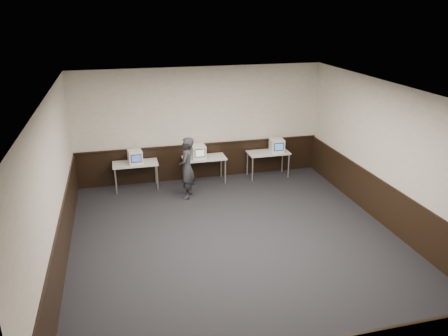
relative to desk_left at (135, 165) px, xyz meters
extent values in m
plane|color=black|center=(1.90, -3.60, -0.68)|extent=(8.00, 8.00, 0.00)
plane|color=white|center=(1.90, -3.60, 2.52)|extent=(8.00, 8.00, 0.00)
plane|color=beige|center=(1.90, 0.40, 0.92)|extent=(7.00, 0.00, 7.00)
plane|color=beige|center=(1.90, -7.60, 0.92)|extent=(7.00, 0.00, 7.00)
plane|color=beige|center=(-1.60, -3.60, 0.92)|extent=(0.00, 8.00, 8.00)
plane|color=beige|center=(5.40, -3.60, 0.92)|extent=(0.00, 8.00, 8.00)
cube|color=black|center=(1.90, 0.38, -0.18)|extent=(6.98, 0.04, 1.00)
cube|color=black|center=(-1.58, -3.60, -0.18)|extent=(0.04, 7.98, 1.00)
cube|color=black|center=(5.38, -3.60, -0.18)|extent=(0.04, 7.98, 1.00)
cube|color=black|center=(1.90, 0.36, 0.34)|extent=(6.98, 0.06, 0.04)
cube|color=silver|center=(0.00, 0.00, 0.05)|extent=(1.20, 0.60, 0.04)
cylinder|color=#999999|center=(-0.55, -0.25, -0.32)|extent=(0.04, 0.04, 0.71)
cylinder|color=#999999|center=(0.55, -0.25, -0.32)|extent=(0.04, 0.04, 0.71)
cylinder|color=#999999|center=(-0.55, 0.25, -0.32)|extent=(0.04, 0.04, 0.71)
cylinder|color=#999999|center=(0.55, 0.25, -0.32)|extent=(0.04, 0.04, 0.71)
cube|color=silver|center=(1.90, 0.00, 0.05)|extent=(1.20, 0.60, 0.04)
cylinder|color=#999999|center=(1.35, -0.25, -0.32)|extent=(0.04, 0.04, 0.71)
cylinder|color=#999999|center=(2.45, -0.25, -0.32)|extent=(0.04, 0.04, 0.71)
cylinder|color=#999999|center=(1.35, 0.25, -0.32)|extent=(0.04, 0.04, 0.71)
cylinder|color=#999999|center=(2.45, 0.25, -0.32)|extent=(0.04, 0.04, 0.71)
cube|color=silver|center=(3.80, 0.00, 0.05)|extent=(1.20, 0.60, 0.04)
cylinder|color=#999999|center=(3.25, -0.25, -0.32)|extent=(0.04, 0.04, 0.71)
cylinder|color=#999999|center=(4.35, -0.25, -0.32)|extent=(0.04, 0.04, 0.71)
cylinder|color=#999999|center=(3.25, 0.25, -0.32)|extent=(0.04, 0.04, 0.71)
cylinder|color=#999999|center=(4.35, 0.25, -0.32)|extent=(0.04, 0.04, 0.71)
cube|color=white|center=(0.01, -0.04, 0.25)|extent=(0.40, 0.42, 0.36)
cube|color=black|center=(0.03, -0.23, 0.27)|extent=(0.27, 0.04, 0.22)
cube|color=#314493|center=(0.03, -0.24, 0.27)|extent=(0.24, 0.03, 0.18)
cube|color=white|center=(1.74, -0.02, 0.26)|extent=(0.38, 0.40, 0.38)
cube|color=black|center=(1.74, -0.22, 0.28)|extent=(0.28, 0.02, 0.23)
cube|color=beige|center=(1.74, -0.23, 0.28)|extent=(0.24, 0.01, 0.19)
cube|color=white|center=(4.04, -0.03, 0.26)|extent=(0.41, 0.43, 0.38)
cube|color=black|center=(4.03, -0.23, 0.28)|extent=(0.29, 0.04, 0.23)
cube|color=teal|center=(4.03, -0.24, 0.28)|extent=(0.25, 0.02, 0.19)
imported|color=#27282D|center=(1.26, -0.90, 0.14)|extent=(0.58, 0.70, 1.63)
camera|label=1|loc=(-0.37, -11.32, 4.08)|focal=35.00mm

